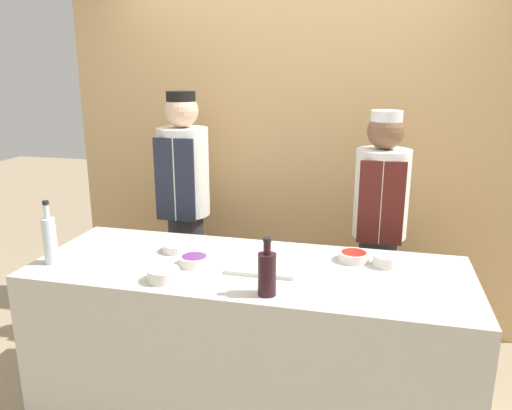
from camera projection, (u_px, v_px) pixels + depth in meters
The scene contains 12 objects.
cabinet_wall at pixel (292, 162), 3.63m from camera, with size 3.24×0.18×2.40m.
counter at pixel (249, 343), 2.66m from camera, with size 2.22×0.82×0.88m.
sauce_bowl_orange at pixel (163, 274), 2.36m from camera, with size 0.15×0.15×0.06m.
sauce_bowl_yellow at pixel (177, 247), 2.74m from camera, with size 0.15×0.15×0.04m.
sauce_bowl_purple at pixel (194, 260), 2.55m from camera, with size 0.16×0.16×0.05m.
sauce_bowl_green at pixel (386, 260), 2.54m from camera, with size 0.13×0.13×0.06m.
sauce_bowl_red at pixel (354, 256), 2.61m from camera, with size 0.16×0.16×0.05m.
cutting_board at pixel (263, 267), 2.50m from camera, with size 0.34×0.22×0.02m.
bottle_wine at pixel (267, 273), 2.20m from camera, with size 0.08×0.08×0.27m.
bottle_clear at pixel (50, 239), 2.55m from camera, with size 0.07×0.07×0.33m.
chef_left at pixel (185, 208), 3.39m from camera, with size 0.34×0.34×1.72m.
chef_right at pixel (379, 229), 3.11m from camera, with size 0.33×0.33×1.62m.
Camera 1 is at (0.60, -2.29, 1.86)m, focal length 35.00 mm.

